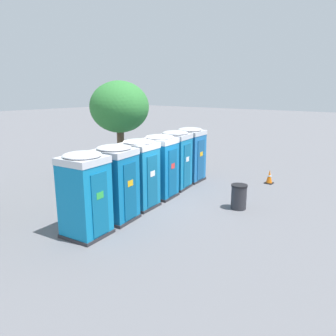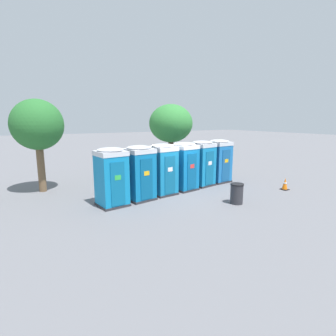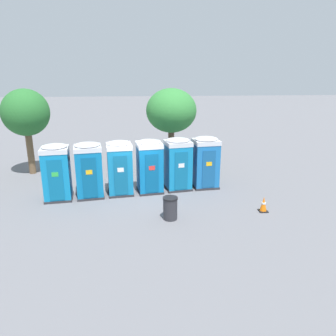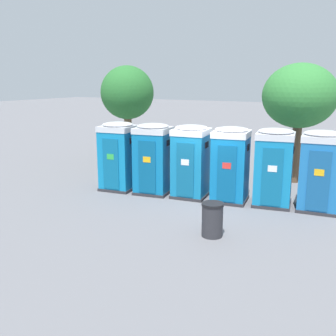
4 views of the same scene
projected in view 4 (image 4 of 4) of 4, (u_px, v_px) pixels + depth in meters
name	position (u px, v px, depth m)	size (l,w,h in m)	color
ground_plane	(209.00, 199.00, 13.65)	(120.00, 120.00, 0.00)	slate
portapotty_0	(118.00, 156.00, 14.61)	(1.34, 1.34, 2.54)	#2D2D33
portapotty_1	(153.00, 158.00, 14.12)	(1.40, 1.38, 2.54)	#2D2D33
portapotty_2	(191.00, 161.00, 13.67)	(1.30, 1.33, 2.54)	#2D2D33
portapotty_3	(230.00, 164.00, 13.15)	(1.34, 1.36, 2.54)	#2D2D33
portapotty_4	(274.00, 167.00, 12.73)	(1.40, 1.39, 2.54)	#2D2D33
portapotty_5	(320.00, 171.00, 12.22)	(1.34, 1.32, 2.54)	#2D2D33
street_tree_0	(300.00, 97.00, 15.17)	(2.86, 2.86, 4.69)	brown
street_tree_1	(127.00, 94.00, 18.75)	(2.53, 2.53, 4.71)	brown
trash_can	(212.00, 220.00, 10.32)	(0.59, 0.59, 0.91)	#2D2D33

